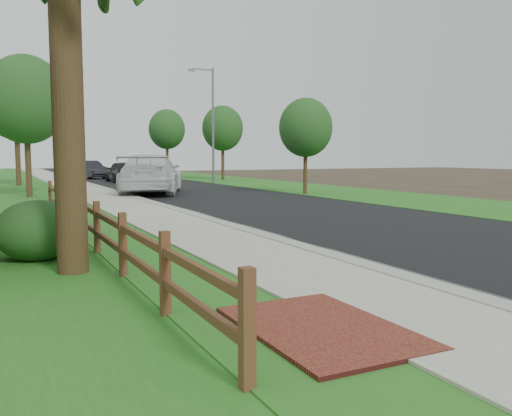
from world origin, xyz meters
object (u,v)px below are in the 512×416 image
white_suv (151,174)px  dark_car_mid (122,171)px  streetlight (211,118)px  ranch_fence (87,219)px

white_suv → dark_car_mid: size_ratio=1.52×
white_suv → streetlight: size_ratio=0.86×
ranch_fence → white_suv: 16.25m
ranch_fence → streetlight: (12.15, 23.45, 3.96)m
white_suv → ranch_fence: bearing=91.4°
ranch_fence → streetlight: streetlight is taller
dark_car_mid → streetlight: (5.31, -4.51, 3.78)m
white_suv → streetlight: streetlight is taller
ranch_fence → dark_car_mid: size_ratio=3.69×
ranch_fence → dark_car_mid: 28.78m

